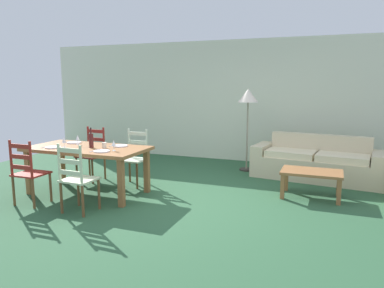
# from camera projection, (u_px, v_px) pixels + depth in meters

# --- Properties ---
(ground_plane) EXTENTS (9.60, 9.60, 0.02)m
(ground_plane) POSITION_uv_depth(u_px,v_px,m) (178.00, 202.00, 5.40)
(ground_plane) COLOR #2B5536
(wall_far) EXTENTS (9.60, 0.16, 2.70)m
(wall_far) POSITION_uv_depth(u_px,v_px,m) (235.00, 101.00, 8.21)
(wall_far) COLOR beige
(wall_far) RESTS_ON ground_plane
(dining_table) EXTENTS (1.90, 0.96, 0.75)m
(dining_table) POSITION_uv_depth(u_px,v_px,m) (87.00, 152.00, 5.73)
(dining_table) COLOR #945E35
(dining_table) RESTS_ON ground_plane
(dining_chair_near_left) EXTENTS (0.43, 0.41, 0.96)m
(dining_chair_near_left) POSITION_uv_depth(u_px,v_px,m) (28.00, 173.00, 5.20)
(dining_chair_near_left) COLOR maroon
(dining_chair_near_left) RESTS_ON ground_plane
(dining_chair_near_right) EXTENTS (0.43, 0.41, 0.96)m
(dining_chair_near_right) POSITION_uv_depth(u_px,v_px,m) (77.00, 178.00, 4.88)
(dining_chair_near_right) COLOR beige
(dining_chair_near_right) RESTS_ON ground_plane
(dining_chair_far_left) EXTENTS (0.45, 0.43, 0.96)m
(dining_chair_far_left) POSITION_uv_depth(u_px,v_px,m) (92.00, 154.00, 6.59)
(dining_chair_far_left) COLOR maroon
(dining_chair_far_left) RESTS_ON ground_plane
(dining_chair_far_right) EXTENTS (0.43, 0.41, 0.96)m
(dining_chair_far_right) POSITION_uv_depth(u_px,v_px,m) (135.00, 157.00, 6.26)
(dining_chair_far_right) COLOR beige
(dining_chair_far_right) RESTS_ON ground_plane
(dinner_plate_near_left) EXTENTS (0.24, 0.24, 0.02)m
(dinner_plate_near_left) POSITION_uv_depth(u_px,v_px,m) (53.00, 147.00, 5.64)
(dinner_plate_near_left) COLOR white
(dinner_plate_near_left) RESTS_ON dining_table
(fork_near_left) EXTENTS (0.03, 0.17, 0.01)m
(fork_near_left) POSITION_uv_depth(u_px,v_px,m) (45.00, 147.00, 5.70)
(fork_near_left) COLOR silver
(fork_near_left) RESTS_ON dining_table
(dinner_plate_near_right) EXTENTS (0.24, 0.24, 0.02)m
(dinner_plate_near_right) POSITION_uv_depth(u_px,v_px,m) (102.00, 151.00, 5.32)
(dinner_plate_near_right) COLOR white
(dinner_plate_near_right) RESTS_ON dining_table
(fork_near_right) EXTENTS (0.02, 0.17, 0.01)m
(fork_near_right) POSITION_uv_depth(u_px,v_px,m) (93.00, 151.00, 5.38)
(fork_near_right) COLOR silver
(fork_near_right) RESTS_ON dining_table
(dinner_plate_far_left) EXTENTS (0.24, 0.24, 0.02)m
(dinner_plate_far_left) POSITION_uv_depth(u_px,v_px,m) (74.00, 143.00, 6.10)
(dinner_plate_far_left) COLOR white
(dinner_plate_far_left) RESTS_ON dining_table
(fork_far_left) EXTENTS (0.02, 0.17, 0.01)m
(fork_far_left) POSITION_uv_depth(u_px,v_px,m) (67.00, 142.00, 6.16)
(fork_far_left) COLOR silver
(fork_far_left) RESTS_ON dining_table
(dinner_plate_far_right) EXTENTS (0.24, 0.24, 0.02)m
(dinner_plate_far_right) POSITION_uv_depth(u_px,v_px,m) (120.00, 146.00, 5.78)
(dinner_plate_far_right) COLOR white
(dinner_plate_far_right) RESTS_ON dining_table
(fork_far_right) EXTENTS (0.02, 0.17, 0.01)m
(fork_far_right) POSITION_uv_depth(u_px,v_px,m) (112.00, 146.00, 5.83)
(fork_far_right) COLOR silver
(fork_far_right) RESTS_ON dining_table
(wine_bottle) EXTENTS (0.07, 0.07, 0.32)m
(wine_bottle) POSITION_uv_depth(u_px,v_px,m) (91.00, 140.00, 5.64)
(wine_bottle) COLOR #471919
(wine_bottle) RESTS_ON dining_table
(wine_glass_near_left) EXTENTS (0.06, 0.06, 0.16)m
(wine_glass_near_left) POSITION_uv_depth(u_px,v_px,m) (64.00, 140.00, 5.69)
(wine_glass_near_left) COLOR white
(wine_glass_near_left) RESTS_ON dining_table
(wine_glass_near_right) EXTENTS (0.06, 0.06, 0.16)m
(wine_glass_near_right) POSITION_uv_depth(u_px,v_px,m) (114.00, 144.00, 5.37)
(wine_glass_near_right) COLOR white
(wine_glass_near_right) RESTS_ON dining_table
(wine_glass_far_left) EXTENTS (0.06, 0.06, 0.16)m
(wine_glass_far_left) POSITION_uv_depth(u_px,v_px,m) (78.00, 138.00, 5.94)
(wine_glass_far_left) COLOR white
(wine_glass_far_left) RESTS_ON dining_table
(coffee_cup_primary) EXTENTS (0.07, 0.07, 0.09)m
(coffee_cup_primary) POSITION_uv_depth(u_px,v_px,m) (104.00, 145.00, 5.61)
(coffee_cup_primary) COLOR beige
(coffee_cup_primary) RESTS_ON dining_table
(couch) EXTENTS (2.36, 1.08, 0.80)m
(couch) POSITION_uv_depth(u_px,v_px,m) (317.00, 163.00, 6.67)
(couch) COLOR beige
(couch) RESTS_ON ground_plane
(coffee_table) EXTENTS (0.90, 0.56, 0.42)m
(coffee_table) POSITION_uv_depth(u_px,v_px,m) (312.00, 175.00, 5.56)
(coffee_table) COLOR #945E35
(coffee_table) RESTS_ON ground_plane
(standing_lamp) EXTENTS (0.40, 0.40, 1.64)m
(standing_lamp) POSITION_uv_depth(u_px,v_px,m) (248.00, 101.00, 7.14)
(standing_lamp) COLOR #332D28
(standing_lamp) RESTS_ON ground_plane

